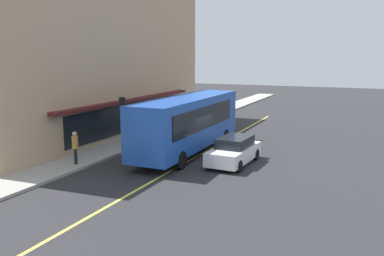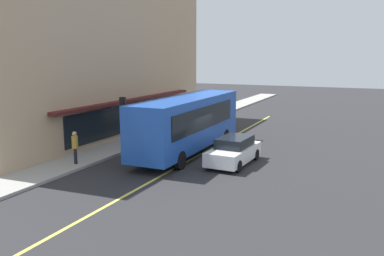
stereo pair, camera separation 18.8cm
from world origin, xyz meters
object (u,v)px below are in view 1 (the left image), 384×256
traffic_light (123,110)px  bus (189,121)px  pedestrian_waiting (75,145)px  car_white (234,151)px

traffic_light → bus: bearing=-83.1°
traffic_light → pedestrian_waiting: size_ratio=1.78×
traffic_light → pedestrian_waiting: 5.07m
traffic_light → car_white: traffic_light is taller
bus → pedestrian_waiting: bearing=141.8°
traffic_light → pedestrian_waiting: (-4.90, -0.14, -1.29)m
bus → car_white: bearing=-110.8°
bus → pedestrian_waiting: (-5.43, 4.28, -0.75)m
bus → traffic_light: bearing=96.9°
car_white → pedestrian_waiting: 8.74m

